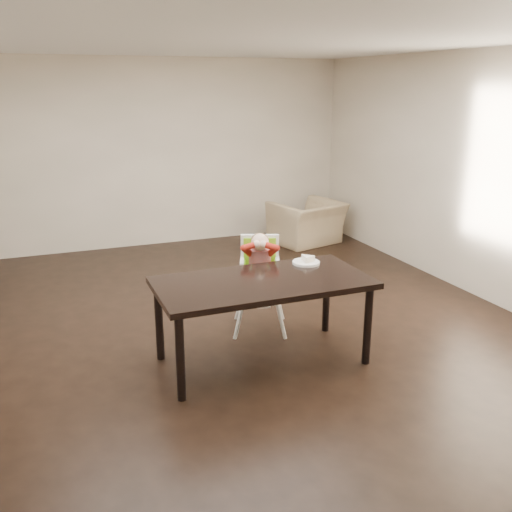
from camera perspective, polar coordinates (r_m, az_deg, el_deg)
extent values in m
plane|color=black|center=(5.58, -2.89, -7.83)|extent=(7.00, 7.00, 0.00)
cube|color=#BEB49D|center=(8.52, -10.74, 9.97)|extent=(6.00, 0.02, 2.70)
cube|color=#BEB49D|center=(6.73, 22.09, 7.26)|extent=(0.02, 7.00, 2.70)
cube|color=white|center=(5.09, -3.37, 21.00)|extent=(6.00, 7.00, 0.02)
cube|color=black|center=(4.80, 0.68, -2.69)|extent=(1.80, 0.90, 0.05)
cylinder|color=black|center=(4.39, -7.58, -10.12)|extent=(0.07, 0.07, 0.70)
cylinder|color=black|center=(4.99, 11.11, -6.87)|extent=(0.07, 0.07, 0.70)
cylinder|color=black|center=(5.05, -9.67, -6.50)|extent=(0.07, 0.07, 0.70)
cylinder|color=black|center=(5.58, 7.06, -4.08)|extent=(0.07, 0.07, 0.70)
cylinder|color=white|center=(5.44, -1.56, -5.55)|extent=(0.05, 0.05, 0.52)
cylinder|color=white|center=(5.44, 2.36, -5.54)|extent=(0.05, 0.05, 0.52)
cylinder|color=white|center=(5.78, -1.48, -4.15)|extent=(0.05, 0.05, 0.52)
cylinder|color=white|center=(5.78, 2.20, -4.14)|extent=(0.05, 0.05, 0.52)
cube|color=white|center=(5.52, 0.38, -2.32)|extent=(0.47, 0.44, 0.05)
cube|color=#80C819|center=(5.51, 0.38, -2.00)|extent=(0.38, 0.37, 0.03)
cube|color=white|center=(5.59, 0.37, 0.23)|extent=(0.36, 0.18, 0.39)
cube|color=#80C819|center=(5.56, 0.37, 0.05)|extent=(0.30, 0.13, 0.35)
cube|color=black|center=(5.50, -0.25, -0.16)|extent=(0.09, 0.17, 0.02)
cube|color=black|center=(5.50, 1.01, -0.16)|extent=(0.09, 0.17, 0.02)
cylinder|color=#AD2013|center=(5.46, 0.39, -0.62)|extent=(0.28, 0.28, 0.25)
sphere|color=beige|center=(5.39, 0.39, 1.38)|extent=(0.22, 0.22, 0.17)
ellipsoid|color=brown|center=(5.40, 0.39, 1.64)|extent=(0.22, 0.21, 0.13)
sphere|color=beige|center=(5.30, 0.05, 1.18)|extent=(0.10, 0.10, 0.07)
sphere|color=beige|center=(5.30, 0.75, 1.18)|extent=(0.10, 0.10, 0.07)
cylinder|color=white|center=(5.23, 5.02, -0.68)|extent=(0.27, 0.27, 0.02)
torus|color=white|center=(5.23, 5.02, -0.57)|extent=(0.27, 0.27, 0.01)
imported|color=tan|center=(8.63, 5.13, 4.02)|extent=(1.09, 0.85, 0.84)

